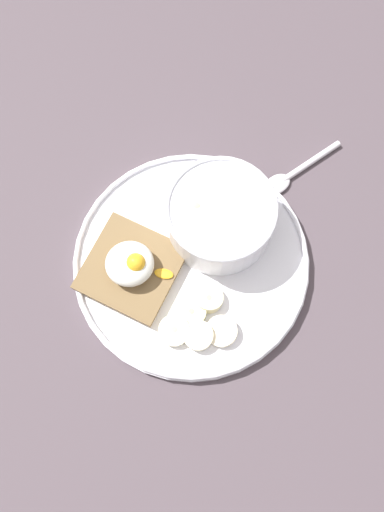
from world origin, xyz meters
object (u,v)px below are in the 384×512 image
spoon (294,174)px  banana_slice_left (199,336)px  poached_egg (132,264)px  toast_slice (132,269)px  banana_slice_right (223,331)px  banana_slice_back (175,330)px  oatmeal_bowl (221,216)px  banana_slice_inner (190,312)px  banana_slice_front (210,299)px

spoon → banana_slice_left: bearing=59.6°
poached_egg → spoon: (-19.56, -12.68, -3.40)cm
toast_slice → banana_slice_right: (-10.30, 7.31, -0.22)cm
banana_slice_back → banana_slice_right: bearing=178.7°
oatmeal_bowl → toast_slice: 11.91cm
poached_egg → banana_slice_back: (-4.88, 7.15, -2.10)cm
banana_slice_right → banana_slice_inner: (3.63, -2.18, 0.08)cm
banana_slice_left → banana_slice_back: banana_slice_back is taller
banana_slice_front → spoon: (-10.77, -16.24, -1.31)cm
toast_slice → banana_slice_back: 8.76cm
toast_slice → oatmeal_bowl: bearing=-151.8°
oatmeal_bowl → banana_slice_back: oatmeal_bowl is taller
banana_slice_front → banana_slice_back: 5.31cm
poached_egg → banana_slice_inner: size_ratio=1.98×
toast_slice → spoon: bearing=-147.3°
toast_slice → banana_slice_left: 10.96cm
toast_slice → spoon: size_ratio=1.31×
poached_egg → banana_slice_back: poached_egg is taller
banana_slice_inner → spoon: banana_slice_inner is taller
banana_slice_back → banana_slice_inner: banana_slice_back is taller
banana_slice_inner → spoon: 22.07cm
banana_slice_inner → banana_slice_left: bearing=110.5°
toast_slice → banana_slice_inner: (-6.67, 5.13, -0.14)cm
poached_egg → toast_slice: bearing=-12.5°
oatmeal_bowl → spoon: size_ratio=1.21×
banana_slice_left → banana_slice_back: (2.67, -0.63, 0.02)cm
toast_slice → banana_slice_right: toast_slice is taller
oatmeal_bowl → banana_slice_back: bearing=67.4°
banana_slice_front → banana_slice_inner: (2.25, 1.54, -0.09)cm
banana_slice_right → banana_slice_inner: size_ratio=0.98×
banana_slice_front → spoon: bearing=-123.6°
oatmeal_bowl → banana_slice_right: bearing=90.0°
toast_slice → poached_egg: size_ratio=1.76×
oatmeal_bowl → banana_slice_left: bearing=78.9°
poached_egg → banana_slice_front: (-8.79, 3.56, -2.08)cm
banana_slice_left → banana_slice_front: bearing=-106.4°
toast_slice → spoon: toast_slice is taller
banana_slice_left → spoon: (-12.02, -20.47, -1.28)cm
banana_slice_right → spoon: banana_slice_right is taller
toast_slice → banana_slice_left: (-7.68, 7.82, -0.08)cm
oatmeal_bowl → banana_slice_back: size_ratio=2.57×
banana_slice_inner → poached_egg: bearing=-37.9°
oatmeal_bowl → toast_slice: bearing=28.2°
oatmeal_bowl → banana_slice_right: (-0.00, 12.82, -2.58)cm
banana_slice_right → toast_slice: bearing=-35.3°
toast_slice → spoon: 23.45cm
toast_slice → spoon: (-19.69, -12.65, -1.36)cm
poached_egg → banana_slice_right: 12.70cm
banana_slice_left → banana_slice_back: bearing=-13.3°
banana_slice_right → spoon: bearing=-115.2°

